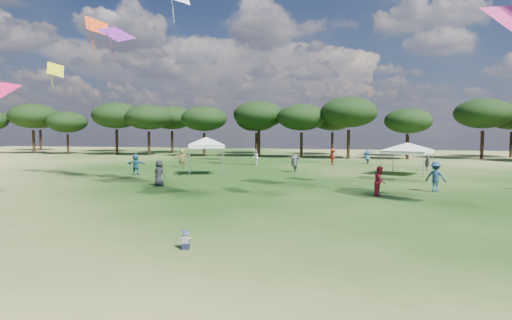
% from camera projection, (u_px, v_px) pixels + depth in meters
% --- Properties ---
extents(ground, '(140.00, 140.00, 0.00)m').
position_uv_depth(ground, '(170.00, 275.00, 10.35)').
color(ground, '#214514').
rests_on(ground, ground).
extents(tree_line, '(108.78, 17.63, 7.77)m').
position_uv_depth(tree_line, '(342.00, 115.00, 55.42)').
color(tree_line, black).
rests_on(tree_line, ground).
extents(tent_left, '(5.22, 5.22, 3.27)m').
position_uv_depth(tent_left, '(206.00, 139.00, 33.45)').
color(tent_left, gray).
rests_on(tent_left, ground).
extents(tent_right, '(6.35, 6.35, 2.83)m').
position_uv_depth(tent_right, '(408.00, 144.00, 33.40)').
color(tent_right, gray).
rests_on(tent_right, ground).
extents(toddler, '(0.41, 0.45, 0.55)m').
position_uv_depth(toddler, '(186.00, 241.00, 12.62)').
color(toddler, black).
rests_on(toddler, ground).
extents(festival_crowd, '(30.78, 23.53, 1.92)m').
position_uv_depth(festival_crowd, '(314.00, 163.00, 34.90)').
color(festival_crowd, maroon).
rests_on(festival_crowd, ground).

